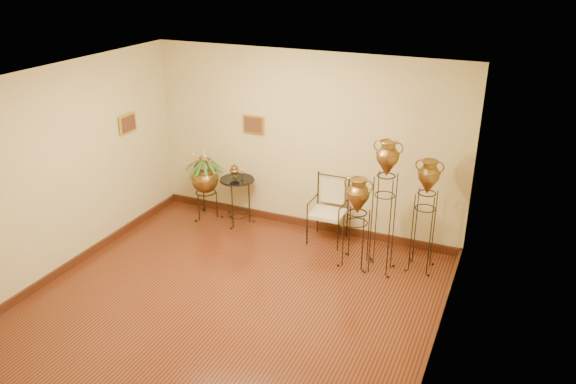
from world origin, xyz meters
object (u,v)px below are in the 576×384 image
at_px(amphora_mid, 425,215).
at_px(amphora_tall, 384,206).
at_px(planter_urn, 205,177).
at_px(armchair, 328,211).
at_px(side_table, 238,200).

bearing_deg(amphora_mid, amphora_tall, -151.36).
xyz_separation_m(planter_urn, armchair, (2.13, 0.00, -0.21)).
bearing_deg(planter_urn, amphora_tall, -9.39).
xyz_separation_m(amphora_mid, side_table, (-3.00, 0.24, -0.42)).
height_order(armchair, side_table, armchair).
xyz_separation_m(amphora_tall, armchair, (-0.96, 0.51, -0.47)).
relative_size(amphora_tall, amphora_mid, 1.17).
distance_m(amphora_mid, planter_urn, 3.60).
height_order(planter_urn, armchair, planter_urn).
height_order(amphora_tall, planter_urn, amphora_tall).
bearing_deg(armchair, amphora_tall, -28.52).
xyz_separation_m(planter_urn, side_table, (0.59, 0.00, -0.31)).
distance_m(amphora_tall, planter_urn, 3.15).
xyz_separation_m(amphora_mid, armchair, (-1.46, 0.24, -0.32)).
bearing_deg(amphora_tall, planter_urn, 170.61).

